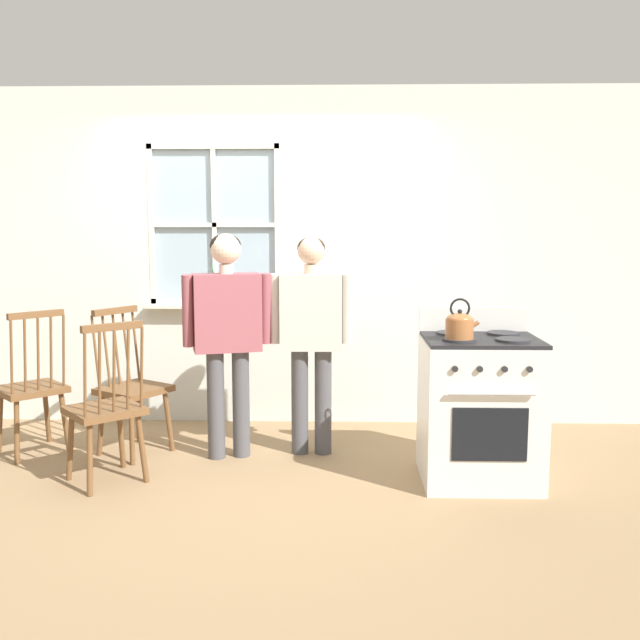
{
  "coord_description": "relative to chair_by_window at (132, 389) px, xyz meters",
  "views": [
    {
      "loc": [
        0.59,
        -4.37,
        1.64
      ],
      "look_at": [
        0.47,
        0.28,
        1.0
      ],
      "focal_mm": 40.0,
      "sensor_mm": 36.0,
      "label": 1
    }
  ],
  "objects": [
    {
      "name": "ground_plane",
      "position": [
        0.88,
        -0.54,
        -0.47
      ],
      "size": [
        16.0,
        16.0,
        0.0
      ],
      "primitive_type": "plane",
      "color": "#937551"
    },
    {
      "name": "wall_back",
      "position": [
        0.9,
        0.86,
        0.87
      ],
      "size": [
        6.4,
        0.16,
        2.7
      ],
      "color": "silver",
      "rests_on": "ground_plane"
    },
    {
      "name": "chair_by_window",
      "position": [
        0.0,
        0.0,
        0.0
      ],
      "size": [
        0.56,
        0.57,
        1.04
      ],
      "rotation": [
        0.0,
        0.0,
        1.0
      ],
      "color": "brown",
      "rests_on": "ground_plane"
    },
    {
      "name": "chair_near_wall",
      "position": [
        -0.7,
        -0.04,
        0.0
      ],
      "size": [
        0.58,
        0.58,
        1.04
      ],
      "rotation": [
        0.0,
        0.0,
        -2.36
      ],
      "color": "brown",
      "rests_on": "ground_plane"
    },
    {
      "name": "chair_center_cluster",
      "position": [
        0.01,
        -0.59,
        0.0
      ],
      "size": [
        0.58,
        0.58,
        1.04
      ],
      "rotation": [
        0.0,
        0.0,
        -2.43
      ],
      "color": "brown",
      "rests_on": "ground_plane"
    },
    {
      "name": "person_elderly_left",
      "position": [
        0.7,
        -0.07,
        0.49
      ],
      "size": [
        0.61,
        0.33,
        1.56
      ],
      "rotation": [
        0.0,
        0.0,
        0.27
      ],
      "color": "#4C4C51",
      "rests_on": "ground_plane"
    },
    {
      "name": "person_teen_center",
      "position": [
        1.28,
        0.02,
        0.46
      ],
      "size": [
        0.58,
        0.22,
        1.54
      ],
      "rotation": [
        0.0,
        0.0,
        -0.0
      ],
      "color": "#4C4C51",
      "rests_on": "ground_plane"
    },
    {
      "name": "stove",
      "position": [
        2.36,
        -0.48,
        0.01
      ],
      "size": [
        0.72,
        0.68,
        1.08
      ],
      "color": "white",
      "rests_on": "ground_plane"
    },
    {
      "name": "kettle",
      "position": [
        2.2,
        -0.61,
        0.56
      ],
      "size": [
        0.21,
        0.17,
        0.25
      ],
      "color": "#A86638",
      "rests_on": "stove"
    },
    {
      "name": "potted_plant",
      "position": [
        0.44,
        0.78,
        0.6
      ],
      "size": [
        0.16,
        0.16,
        0.34
      ],
      "color": "beige",
      "rests_on": "wall_back"
    }
  ]
}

